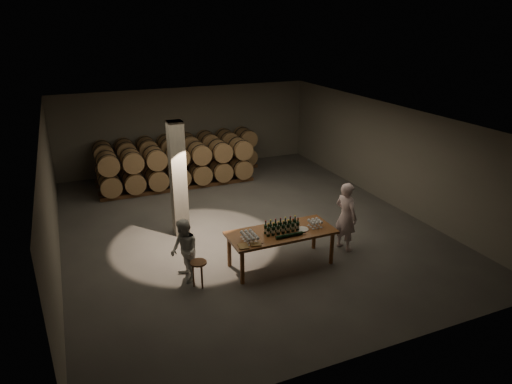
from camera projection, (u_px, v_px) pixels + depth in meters
name	position (u px, v px, depth m)	size (l,w,h in m)	color
room	(178.00, 179.00, 12.34)	(12.00, 12.00, 12.00)	#4C4947
tasting_table	(281.00, 235.00, 10.97)	(2.60, 1.10, 0.90)	brown
barrel_stack_back	(179.00, 154.00, 17.36)	(6.26, 0.95, 1.57)	#55321D
barrel_stack_front	(178.00, 166.00, 16.02)	(5.48, 0.95, 1.57)	#55321D
bottle_cluster	(282.00, 228.00, 10.87)	(0.86, 0.23, 0.34)	black
lying_bottles	(290.00, 235.00, 10.66)	(0.79, 0.09, 0.09)	black
glass_cluster_left	(250.00, 235.00, 10.46)	(0.31, 0.53, 0.18)	silver
glass_cluster_right	(315.00, 222.00, 11.16)	(0.31, 0.31, 0.18)	silver
plate	(302.00, 229.00, 11.04)	(0.31, 0.31, 0.02)	silver
notebook_near	(256.00, 244.00, 10.29)	(0.23, 0.19, 0.03)	olive
notebook_corner	(243.00, 246.00, 10.21)	(0.22, 0.28, 0.02)	olive
pen	(261.00, 244.00, 10.32)	(0.01, 0.01, 0.13)	black
stool	(199.00, 266.00, 10.17)	(0.37, 0.37, 0.62)	#55321D
person_man	(346.00, 216.00, 11.72)	(0.67, 0.44, 1.83)	silver
person_woman	(184.00, 251.00, 10.34)	(0.73, 0.57, 1.50)	silver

